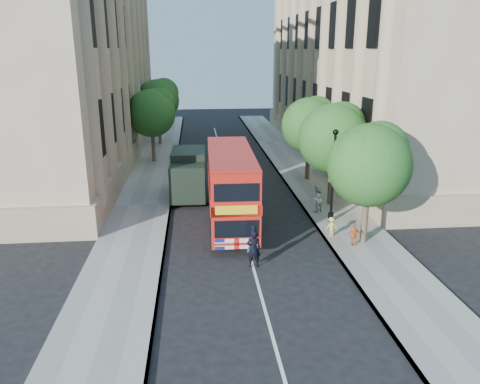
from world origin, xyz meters
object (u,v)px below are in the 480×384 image
object	(u,v)px
lamp_post	(333,180)
woman_pedestrian	(317,199)
double_decker_bus	(231,186)
police_constable	(254,249)
box_van	(189,176)

from	to	relation	value
lamp_post	woman_pedestrian	world-z (taller)	lamp_post
woman_pedestrian	double_decker_bus	bearing A→B (deg)	-19.83
police_constable	woman_pedestrian	xyz separation A→B (m)	(4.56, 6.70, 0.07)
lamp_post	box_van	bearing A→B (deg)	144.81
lamp_post	woman_pedestrian	distance (m)	2.31
box_van	police_constable	bearing A→B (deg)	-72.93
lamp_post	woman_pedestrian	xyz separation A→B (m)	(-0.41, 1.63, -1.58)
double_decker_bus	box_van	bearing A→B (deg)	115.16
lamp_post	police_constable	distance (m)	7.29
lamp_post	police_constable	size ratio (longest dim) A/B	3.01
double_decker_bus	woman_pedestrian	bearing A→B (deg)	15.16
box_van	woman_pedestrian	distance (m)	8.48
double_decker_bus	police_constable	size ratio (longest dim) A/B	5.15
double_decker_bus	police_constable	world-z (taller)	double_decker_bus
woman_pedestrian	lamp_post	bearing A→B (deg)	70.22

